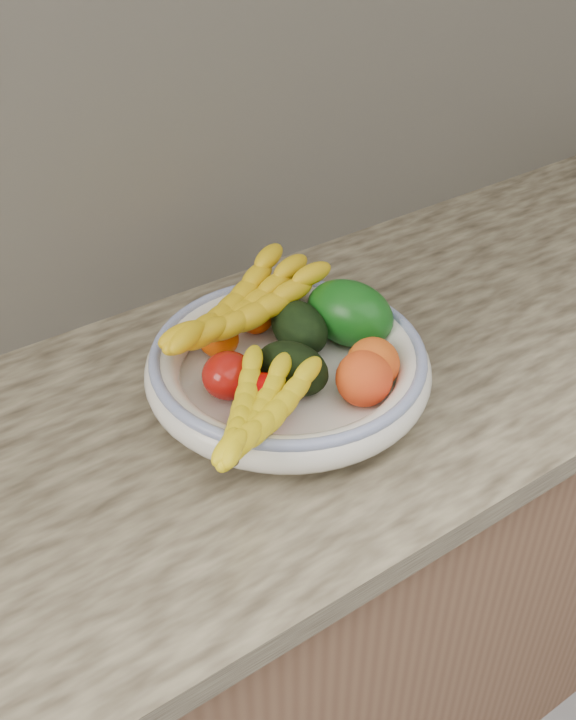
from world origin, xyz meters
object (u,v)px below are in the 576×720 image
Objects in this scene: green_mango at (350,313)px; banana_bunch_front at (257,417)px; banana_bunch_back at (241,315)px; fruit_bowl at (288,367)px.

banana_bunch_front is (-0.23, -0.12, 0.01)m from green_mango.
banana_bunch_back is 1.24× the size of banana_bunch_front.
banana_bunch_back is at bearing 25.34° from banana_bunch_front.
green_mango is 0.16m from banana_bunch_back.
banana_bunch_front is (-0.09, -0.19, -0.01)m from banana_bunch_back.
banana_bunch_front is (-0.11, -0.10, 0.03)m from fruit_bowl.
fruit_bowl is 0.15m from banana_bunch_front.
green_mango reaches higher than banana_bunch_back.
green_mango is (0.12, 0.02, 0.03)m from fruit_bowl.
banana_bunch_back is 0.21m from banana_bunch_front.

